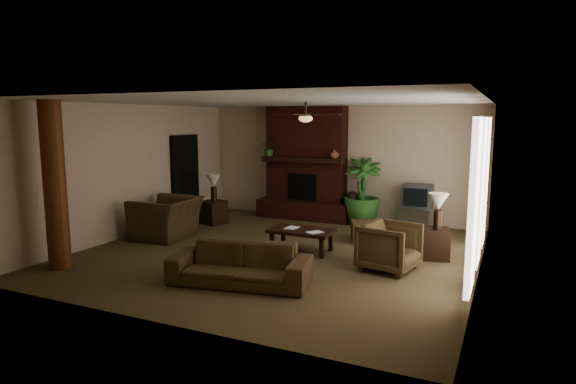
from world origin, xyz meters
The scene contains 23 objects.
room_shell centered at (0.00, 0.00, 1.40)m, with size 7.00×7.00×7.00m.
fireplace centered at (-0.80, 3.22, 1.16)m, with size 2.40×0.70×2.80m.
windows centered at (3.45, 0.20, 1.35)m, with size 0.08×3.65×2.35m.
log_column centered at (-2.95, -2.40, 1.40)m, with size 0.36×0.36×2.80m, color brown.
doorway centered at (-3.44, 1.80, 1.05)m, with size 0.10×1.00×2.10m, color black.
ceiling_fan centered at (0.40, 0.30, 2.53)m, with size 1.35×1.35×0.37m.
sofa centered at (0.22, -1.83, 0.41)m, with size 2.12×0.62×0.83m, color #45351D.
armchair_left centered at (-2.68, 0.08, 0.56)m, with size 1.29×0.84×1.13m, color #45351D.
armchair_right centered at (2.13, -0.21, 0.44)m, with size 0.85×0.80×0.88m, color #45351D.
coffee_table centered at (0.35, 0.25, 0.37)m, with size 1.20×0.70×0.43m.
ottoman centered at (1.25, 1.54, 0.20)m, with size 0.60×0.60×0.40m, color #45351D.
tv_stand centered at (2.01, 3.15, 0.25)m, with size 0.85×0.50×0.50m, color #B0B0B2.
tv centered at (1.98, 3.14, 0.76)m, with size 0.66×0.54×0.52m.
floor_vase centered at (0.45, 3.15, 0.43)m, with size 0.34×0.34×0.77m.
floor_plant centered at (0.70, 3.06, 0.44)m, with size 0.88×1.58×0.88m, color #2E5E25.
side_table_left centered at (-2.55, 1.67, 0.28)m, with size 0.50×0.50×0.55m, color black.
lamp_left centered at (-2.50, 1.63, 1.00)m, with size 0.44×0.44×0.65m.
side_table_right centered at (2.70, 0.83, 0.28)m, with size 0.50×0.50×0.55m, color black.
lamp_right centered at (2.75, 0.78, 1.00)m, with size 0.39×0.39×0.65m.
mantel_plant centered at (-1.66, 2.93, 1.72)m, with size 0.38×0.42×0.33m, color #2E5E25.
mantel_vase centered at (0.06, 2.92, 1.67)m, with size 0.22×0.23×0.22m, color brown.
book_a centered at (0.06, 0.22, 0.57)m, with size 0.22×0.03×0.29m, color #999999.
book_b centered at (0.60, 0.12, 0.58)m, with size 0.21×0.02×0.29m, color #999999.
Camera 1 is at (3.87, -8.05, 2.50)m, focal length 30.48 mm.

